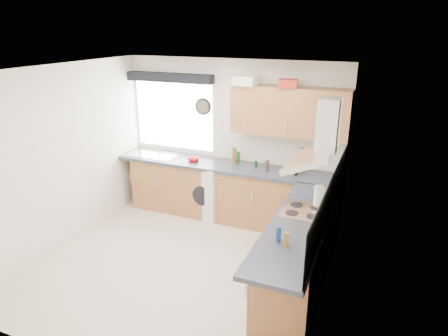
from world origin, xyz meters
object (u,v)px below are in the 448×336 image
at_px(oven, 302,248).
at_px(extractor_hood, 319,142).
at_px(washing_machine, 210,189).
at_px(upper_cabinets, 290,112).

xyz_separation_m(oven, extractor_hood, (0.10, -0.00, 1.34)).
bearing_deg(extractor_hood, washing_machine, 147.01).
bearing_deg(oven, extractor_hood, -0.00).
distance_m(extractor_hood, upper_cabinets, 1.48).
distance_m(oven, upper_cabinets, 1.99).
height_order(oven, washing_machine, washing_machine).
xyz_separation_m(oven, washing_machine, (-1.78, 1.22, 0.02)).
distance_m(extractor_hood, washing_machine, 2.61).
relative_size(extractor_hood, upper_cabinets, 0.46).
relative_size(oven, upper_cabinets, 0.50).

